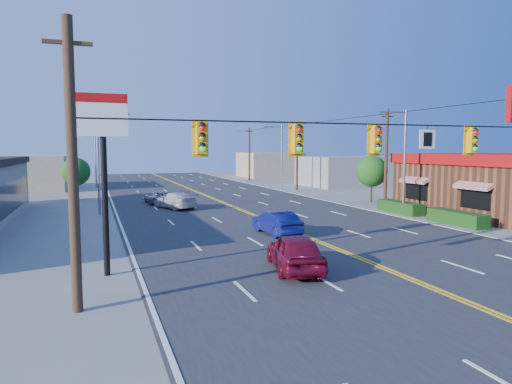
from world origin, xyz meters
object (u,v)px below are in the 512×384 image
object	(u,v)px
car_magenta	(295,253)
car_white	(175,201)
pizza_hut_sign	(103,146)
car_blue	(276,224)
car_silver	(157,198)
signal_span	(399,154)

from	to	relation	value
car_magenta	car_white	bearing A→B (deg)	-74.31
pizza_hut_sign	car_white	bearing A→B (deg)	72.67
pizza_hut_sign	car_white	distance (m)	20.74
car_blue	car_silver	world-z (taller)	car_blue
pizza_hut_sign	car_silver	distance (m)	24.47
pizza_hut_sign	car_silver	xyz separation A→B (m)	(5.07, 23.49, -4.63)
pizza_hut_sign	car_silver	size ratio (longest dim) A/B	1.72
car_blue	pizza_hut_sign	bearing A→B (deg)	26.80
car_magenta	car_blue	size ratio (longest dim) A/B	1.08
signal_span	car_blue	bearing A→B (deg)	97.22
car_magenta	pizza_hut_sign	bearing A→B (deg)	-3.08
pizza_hut_sign	car_blue	xyz separation A→B (m)	(9.66, 5.63, -4.49)
car_magenta	car_blue	distance (m)	7.97
car_magenta	car_blue	xyz separation A→B (m)	(2.30, 7.63, -0.08)
car_magenta	car_silver	size ratio (longest dim) A/B	1.13
pizza_hut_sign	car_white	world-z (taller)	pizza_hut_sign
car_blue	car_silver	bearing A→B (deg)	-79.04
car_magenta	car_silver	world-z (taller)	car_magenta
signal_span	car_silver	xyz separation A→B (m)	(-5.81, 27.49, -4.33)
signal_span	car_magenta	size ratio (longest dim) A/B	5.38
signal_span	car_magenta	distance (m)	5.77
signal_span	car_white	world-z (taller)	signal_span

